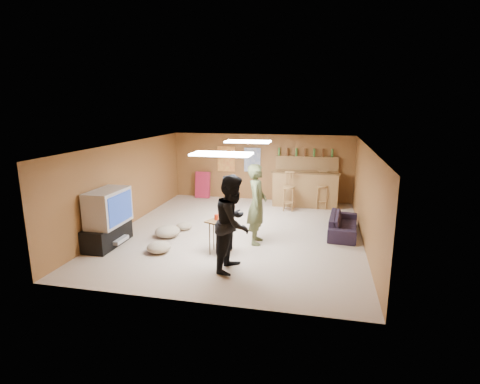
% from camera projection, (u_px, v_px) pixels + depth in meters
% --- Properties ---
extents(ground, '(7.00, 7.00, 0.00)m').
position_uv_depth(ground, '(238.00, 232.00, 9.43)').
color(ground, tan).
rests_on(ground, ground).
extents(ceiling, '(6.00, 7.00, 0.02)m').
position_uv_depth(ceiling, '(238.00, 145.00, 8.93)').
color(ceiling, silver).
rests_on(ceiling, ground).
extents(wall_back, '(6.00, 0.02, 2.20)m').
position_uv_depth(wall_back, '(261.00, 167.00, 12.51)').
color(wall_back, brown).
rests_on(wall_back, ground).
extents(wall_front, '(6.00, 0.02, 2.20)m').
position_uv_depth(wall_front, '(189.00, 238.00, 5.85)').
color(wall_front, brown).
rests_on(wall_front, ground).
extents(wall_left, '(0.02, 7.00, 2.20)m').
position_uv_depth(wall_left, '(127.00, 184.00, 9.81)').
color(wall_left, brown).
rests_on(wall_left, ground).
extents(wall_right, '(0.02, 7.00, 2.20)m').
position_uv_depth(wall_right, '(366.00, 196.00, 8.55)').
color(wall_right, brown).
rests_on(wall_right, ground).
extents(tv_stand, '(0.55, 1.30, 0.50)m').
position_uv_depth(tv_stand, '(107.00, 235.00, 8.52)').
color(tv_stand, black).
rests_on(tv_stand, ground).
extents(dvd_box, '(0.35, 0.50, 0.08)m').
position_uv_depth(dvd_box, '(117.00, 240.00, 8.49)').
color(dvd_box, '#B2B2B7').
rests_on(dvd_box, tv_stand).
extents(tv_body, '(0.60, 1.10, 0.80)m').
position_uv_depth(tv_body, '(108.00, 207.00, 8.35)').
color(tv_body, '#B2B2B7').
rests_on(tv_body, tv_stand).
extents(tv_screen, '(0.02, 0.95, 0.65)m').
position_uv_depth(tv_screen, '(121.00, 208.00, 8.29)').
color(tv_screen, navy).
rests_on(tv_screen, tv_body).
extents(bar_counter, '(2.00, 0.60, 1.10)m').
position_uv_depth(bar_counter, '(305.00, 189.00, 11.79)').
color(bar_counter, brown).
rests_on(bar_counter, ground).
extents(bar_lip, '(2.10, 0.12, 0.05)m').
position_uv_depth(bar_lip, '(305.00, 173.00, 11.43)').
color(bar_lip, '#462F16').
rests_on(bar_lip, bar_counter).
extents(bar_shelf, '(2.00, 0.18, 0.05)m').
position_uv_depth(bar_shelf, '(307.00, 157.00, 12.01)').
color(bar_shelf, brown).
rests_on(bar_shelf, bar_backing).
extents(bar_backing, '(2.00, 0.14, 0.60)m').
position_uv_depth(bar_backing, '(307.00, 166.00, 12.09)').
color(bar_backing, brown).
rests_on(bar_backing, bar_counter).
extents(poster_left, '(0.60, 0.03, 0.85)m').
position_uv_depth(poster_left, '(226.00, 159.00, 12.67)').
color(poster_left, '#BF3F26').
rests_on(poster_left, wall_back).
extents(poster_right, '(0.55, 0.03, 0.80)m').
position_uv_depth(poster_right, '(252.00, 160.00, 12.48)').
color(poster_right, '#334C99').
rests_on(poster_right, wall_back).
extents(folding_chair_stack, '(0.50, 0.26, 0.91)m').
position_uv_depth(folding_chair_stack, '(203.00, 185.00, 12.88)').
color(folding_chair_stack, '#AE203D').
rests_on(folding_chair_stack, ground).
extents(ceiling_panel_front, '(1.20, 0.60, 0.04)m').
position_uv_depth(ceiling_panel_front, '(222.00, 154.00, 7.51)').
color(ceiling_panel_front, white).
rests_on(ceiling_panel_front, ceiling).
extents(ceiling_panel_back, '(1.20, 0.60, 0.04)m').
position_uv_depth(ceiling_panel_back, '(248.00, 142.00, 10.08)').
color(ceiling_panel_back, white).
rests_on(ceiling_panel_back, ceiling).
extents(person_olive, '(0.48, 0.70, 1.85)m').
position_uv_depth(person_olive, '(257.00, 204.00, 8.51)').
color(person_olive, '#4C5430').
rests_on(person_olive, ground).
extents(person_black, '(0.81, 0.98, 1.87)m').
position_uv_depth(person_black, '(233.00, 223.00, 7.13)').
color(person_black, black).
rests_on(person_black, ground).
extents(sofa, '(0.79, 1.72, 0.49)m').
position_uv_depth(sofa, '(343.00, 224.00, 9.27)').
color(sofa, black).
rests_on(sofa, ground).
extents(tray_table, '(0.68, 0.62, 0.72)m').
position_uv_depth(tray_table, '(221.00, 237.00, 8.04)').
color(tray_table, '#462F16').
rests_on(tray_table, ground).
extents(cup_red_near, '(0.10, 0.10, 0.12)m').
position_uv_depth(cup_red_near, '(216.00, 217.00, 8.04)').
color(cup_red_near, '#AF250B').
rests_on(cup_red_near, tray_table).
extents(cup_red_far, '(0.08, 0.08, 0.11)m').
position_uv_depth(cup_red_far, '(224.00, 220.00, 7.85)').
color(cup_red_far, '#AF250B').
rests_on(cup_red_far, tray_table).
extents(cup_blue, '(0.10, 0.10, 0.12)m').
position_uv_depth(cup_blue, '(228.00, 217.00, 8.03)').
color(cup_blue, navy).
rests_on(cup_blue, tray_table).
extents(bar_stool_left, '(0.40, 0.40, 1.11)m').
position_uv_depth(bar_stool_left, '(289.00, 193.00, 11.27)').
color(bar_stool_left, brown).
rests_on(bar_stool_left, ground).
extents(bar_stool_right, '(0.38, 0.38, 1.17)m').
position_uv_depth(bar_stool_right, '(322.00, 190.00, 11.47)').
color(bar_stool_right, brown).
rests_on(bar_stool_right, ground).
extents(cushion_near_tv, '(0.74, 0.74, 0.27)m').
position_uv_depth(cushion_near_tv, '(168.00, 231.00, 9.08)').
color(cushion_near_tv, gray).
rests_on(cushion_near_tv, ground).
extents(cushion_mid, '(0.52, 0.52, 0.18)m').
position_uv_depth(cushion_mid, '(184.00, 226.00, 9.64)').
color(cushion_mid, gray).
rests_on(cushion_mid, ground).
extents(cushion_far, '(0.60, 0.60, 0.23)m').
position_uv_depth(cushion_far, '(159.00, 247.00, 8.13)').
color(cushion_far, gray).
rests_on(cushion_far, ground).
extents(bottle_row, '(1.76, 0.08, 0.26)m').
position_uv_depth(bottle_row, '(305.00, 152.00, 11.97)').
color(bottle_row, '#3F7233').
rests_on(bottle_row, bar_shelf).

